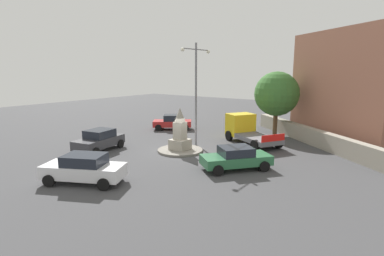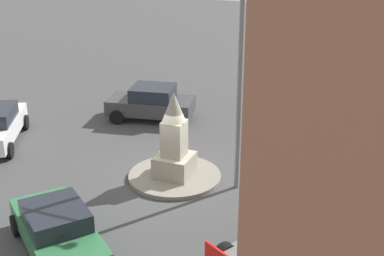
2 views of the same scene
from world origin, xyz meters
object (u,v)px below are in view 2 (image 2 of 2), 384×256
object	(u,v)px
car_red_parked_left	(372,126)
car_green_passing	(57,229)
car_dark_grey_waiting	(151,103)
monument	(174,142)
streetlamp	(241,52)
truck_yellow_parked_right	(327,220)

from	to	relation	value
car_red_parked_left	car_green_passing	bearing A→B (deg)	56.10
car_green_passing	car_dark_grey_waiting	xyz separation A→B (m)	(2.06, -10.34, 0.08)
monument	streetlamp	distance (m)	4.08
streetlamp	car_dark_grey_waiting	world-z (taller)	streetlamp
monument	car_green_passing	bearing A→B (deg)	76.51
streetlamp	car_red_parked_left	bearing A→B (deg)	-124.92
car_red_parked_left	truck_yellow_parked_right	size ratio (longest dim) A/B	0.73
car_dark_grey_waiting	car_red_parked_left	size ratio (longest dim) A/B	1.02
streetlamp	car_green_passing	xyz separation A→B (m)	(3.53, 5.47, -4.08)
monument	car_dark_grey_waiting	bearing A→B (deg)	-56.57
car_dark_grey_waiting	car_red_parked_left	bearing A→B (deg)	-174.84
car_dark_grey_waiting	truck_yellow_parked_right	size ratio (longest dim) A/B	0.74
car_dark_grey_waiting	truck_yellow_parked_right	distance (m)	11.80
monument	car_red_parked_left	xyz separation A→B (m)	(-6.26, -5.92, -0.66)
car_green_passing	car_red_parked_left	xyz separation A→B (m)	(-7.53, -11.21, 0.03)
car_green_passing	truck_yellow_parked_right	xyz separation A→B (m)	(-6.95, -2.72, 0.32)
monument	streetlamp	bearing A→B (deg)	-175.49
monument	streetlamp	size ratio (longest dim) A/B	0.39
car_green_passing	truck_yellow_parked_right	bearing A→B (deg)	-158.61
monument	car_dark_grey_waiting	world-z (taller)	monument
streetlamp	car_green_passing	distance (m)	7.68
car_green_passing	car_dark_grey_waiting	bearing A→B (deg)	-78.72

